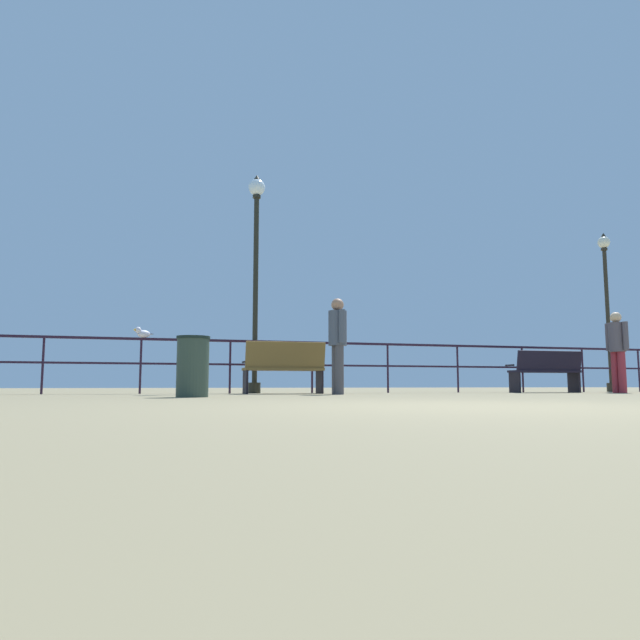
# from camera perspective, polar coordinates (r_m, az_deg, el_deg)

# --- Properties ---
(ground_plane) EXTENTS (60.00, 60.00, 0.00)m
(ground_plane) POSITION_cam_1_polar(r_m,az_deg,el_deg) (4.91, 14.72, -8.18)
(ground_plane) COLOR #827656
(pier_railing) EXTENTS (22.55, 0.05, 1.09)m
(pier_railing) POSITION_cam_1_polar(r_m,az_deg,el_deg) (12.09, -4.72, -3.41)
(pier_railing) COLOR black
(pier_railing) RESTS_ON ground_plane
(bench_near_left) EXTENTS (1.56, 0.62, 1.00)m
(bench_near_left) POSITION_cam_1_polar(r_m,az_deg,el_deg) (11.31, -3.51, -4.45)
(bench_near_left) COLOR brown
(bench_near_left) RESTS_ON ground_plane
(bench_near_right) EXTENTS (1.64, 0.64, 0.93)m
(bench_near_right) POSITION_cam_1_polar(r_m,az_deg,el_deg) (14.01, 21.33, -4.49)
(bench_near_right) COLOR black
(bench_near_right) RESTS_ON ground_plane
(lamppost_center) EXTENTS (0.36, 0.36, 4.67)m
(lamppost_center) POSITION_cam_1_polar(r_m,az_deg,el_deg) (12.46, -6.30, 6.30)
(lamppost_center) COLOR black
(lamppost_center) RESTS_ON ground_plane
(lamppost_right) EXTENTS (0.31, 0.31, 4.10)m
(lamppost_right) POSITION_cam_1_polar(r_m,az_deg,el_deg) (16.64, 26.29, 2.09)
(lamppost_right) COLOR #2B261B
(lamppost_right) RESTS_ON ground_plane
(person_by_bench) EXTENTS (0.34, 0.56, 1.75)m
(person_by_bench) POSITION_cam_1_polar(r_m,az_deg,el_deg) (10.58, 1.74, -1.87)
(person_by_bench) COLOR #494549
(person_by_bench) RESTS_ON ground_plane
(person_at_railing) EXTENTS (0.33, 0.56, 1.74)m
(person_at_railing) POSITION_cam_1_polar(r_m,az_deg,el_deg) (14.04, 27.12, -2.31)
(person_at_railing) COLOR maroon
(person_at_railing) RESTS_ON ground_plane
(seagull_on_rail) EXTENTS (0.40, 0.28, 0.20)m
(seagull_on_rail) POSITION_cam_1_polar(r_m,az_deg,el_deg) (11.83, -17.00, -1.22)
(seagull_on_rail) COLOR silver
(seagull_on_rail) RESTS_ON pier_railing
(trash_bin) EXTENTS (0.47, 0.47, 0.86)m
(trash_bin) POSITION_cam_1_polar(r_m,az_deg,el_deg) (8.41, -12.36, -4.47)
(trash_bin) COLOR #2E3F33
(trash_bin) RESTS_ON ground_plane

